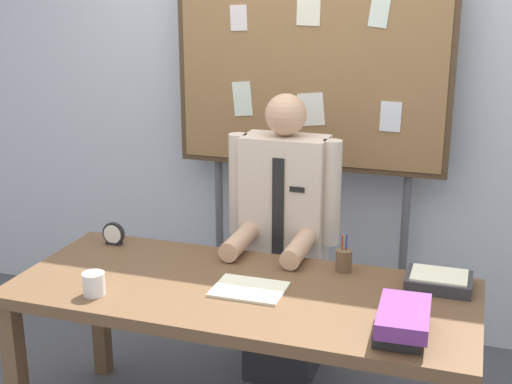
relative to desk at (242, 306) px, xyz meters
name	(u,v)px	position (x,y,z in m)	size (l,w,h in m)	color
back_wall	(318,94)	(0.00, 1.27, 0.69)	(6.40, 0.08, 2.70)	silver
desk	(242,306)	(0.00, 0.00, 0.00)	(1.87, 0.78, 0.74)	brown
person	(284,251)	(0.00, 0.62, 0.01)	(0.55, 0.56, 1.44)	#2D2D33
bulletin_board	(310,65)	(0.00, 1.07, 0.87)	(1.45, 0.09, 2.13)	#4C3823
book_stack	(402,321)	(0.66, -0.20, 0.14)	(0.20, 0.31, 0.10)	#262626
open_notebook	(249,289)	(0.04, -0.02, 0.09)	(0.28, 0.22, 0.01)	#F4EFCC
desk_clock	(114,235)	(-0.74, 0.27, 0.13)	(0.11, 0.04, 0.11)	black
coffee_mug	(94,284)	(-0.53, -0.25, 0.13)	(0.09, 0.09, 0.09)	white
pen_holder	(344,260)	(0.36, 0.30, 0.13)	(0.07, 0.07, 0.16)	brown
paper_tray	(439,281)	(0.76, 0.25, 0.11)	(0.26, 0.20, 0.06)	#333338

